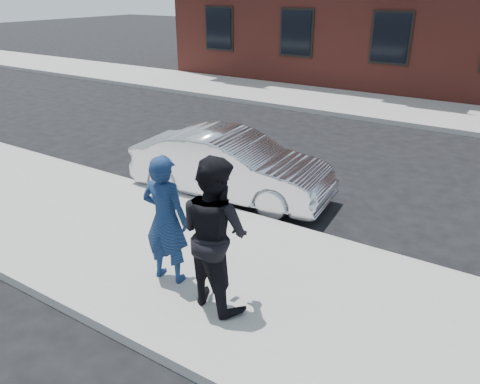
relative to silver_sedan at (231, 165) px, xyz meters
The scene contains 8 objects.
ground 2.41m from the silver_sedan, 95.79° to the right, with size 100.00×100.00×0.00m, color black.
near_sidewalk 2.63m from the silver_sedan, 95.22° to the right, with size 50.00×3.50×0.15m, color gray.
near_curb 0.98m from the silver_sedan, 107.26° to the right, with size 50.00×0.10×0.15m, color #999691.
far_sidewalk 8.97m from the silver_sedan, 91.49° to the left, with size 50.00×3.50×0.15m, color gray.
far_curb 7.18m from the silver_sedan, 91.87° to the left, with size 50.00×0.10×0.15m, color #999691.
silver_sedan is the anchor object (origin of this frame).
man_hoodie 3.26m from the silver_sedan, 72.05° to the right, with size 0.72×0.54×1.83m.
man_peacoat 3.69m from the silver_sedan, 59.44° to the right, with size 1.12×0.96×2.00m.
Camera 1 is at (5.08, -4.93, 3.93)m, focal length 35.00 mm.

